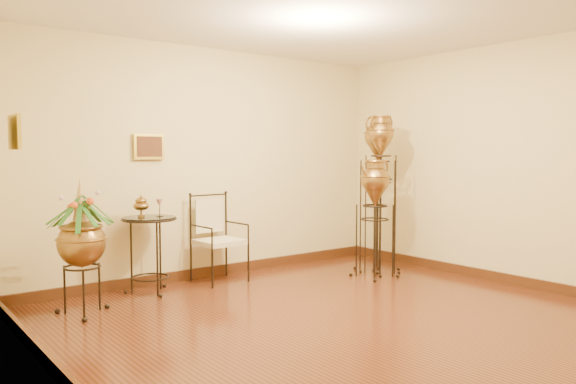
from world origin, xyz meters
TOP-DOWN VIEW (x-y plane):
  - ground at (0.00, 0.00)m, footprint 5.00×5.00m
  - room_shell at (-0.01, 0.01)m, footprint 5.02×5.02m
  - amphora_tall at (1.72, 1.30)m, footprint 0.53×0.53m
  - amphora_mid at (1.86, 1.48)m, footprint 0.54×0.54m
  - amphora_short at (1.52, 1.20)m, footprint 0.46×0.46m
  - planter_urn at (-1.85, 1.76)m, footprint 0.89×0.89m
  - armchair at (-0.12, 2.15)m, footprint 0.61×0.57m
  - side_table at (-1.00, 2.15)m, footprint 0.64×0.64m

SIDE VIEW (x-z plane):
  - ground at x=0.00m, z-range 0.00..0.00m
  - side_table at x=-1.00m, z-range -0.09..0.96m
  - armchair at x=-0.12m, z-range 0.00..1.04m
  - amphora_short at x=1.52m, z-range 0.00..1.47m
  - planter_urn at x=-1.85m, z-range 0.08..1.40m
  - amphora_mid at x=1.86m, z-range 0.01..2.03m
  - amphora_tall at x=1.72m, z-range 0.02..2.04m
  - room_shell at x=-0.01m, z-range 0.33..3.14m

